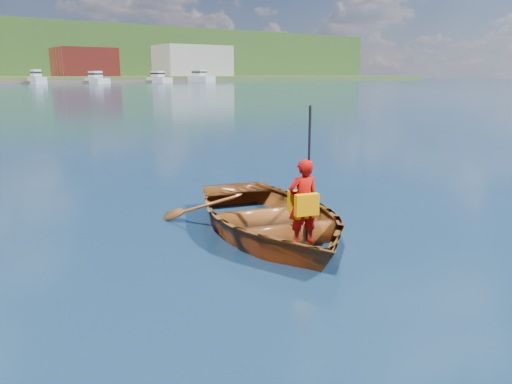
{
  "coord_description": "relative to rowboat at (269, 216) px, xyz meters",
  "views": [
    {
      "loc": [
        -5.85,
        -5.56,
        2.44
      ],
      "look_at": [
        -1.62,
        0.47,
        0.7
      ],
      "focal_mm": 35.0,
      "sensor_mm": 36.0,
      "label": 1
    }
  ],
  "objects": [
    {
      "name": "ground",
      "position": [
        1.37,
        -0.47,
        -0.27
      ],
      "size": [
        600.0,
        600.0,
        0.0
      ],
      "color": "#152142",
      "rests_on": "ground"
    },
    {
      "name": "rowboat",
      "position": [
        0.0,
        0.0,
        0.0
      ],
      "size": [
        3.89,
        4.72,
        0.85
      ],
      "color": "brown",
      "rests_on": "ground"
    },
    {
      "name": "child_paddler",
      "position": [
        -0.08,
        -0.91,
        0.43
      ],
      "size": [
        0.5,
        0.41,
        1.93
      ],
      "color": "#A00704",
      "rests_on": "ground"
    }
  ]
}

